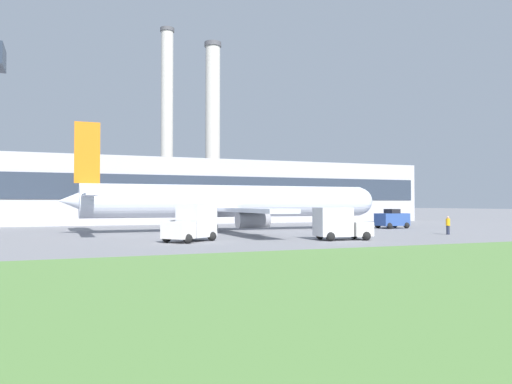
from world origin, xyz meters
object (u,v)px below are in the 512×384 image
(airplane, at_px, (229,202))
(pushback_tug, at_px, (392,219))
(baggage_truck, at_px, (339,224))
(ground_crew_person, at_px, (448,225))
(fuel_truck, at_px, (192,224))

(airplane, bearing_deg, pushback_tug, -5.80)
(pushback_tug, relative_size, baggage_truck, 0.84)
(airplane, height_order, baggage_truck, airplane)
(pushback_tug, height_order, ground_crew_person, pushback_tug)
(pushback_tug, bearing_deg, ground_crew_person, -102.02)
(pushback_tug, distance_m, ground_crew_person, 11.65)
(fuel_truck, bearing_deg, ground_crew_person, -1.83)
(airplane, relative_size, ground_crew_person, 20.11)
(pushback_tug, bearing_deg, fuel_truck, -158.01)
(baggage_truck, bearing_deg, airplane, 103.79)
(baggage_truck, bearing_deg, fuel_truck, 165.41)
(airplane, xyz_separation_m, pushback_tug, (19.10, -1.94, -2.01))
(pushback_tug, relative_size, fuel_truck, 0.81)
(pushback_tug, distance_m, fuel_truck, 28.40)
(pushback_tug, bearing_deg, baggage_truck, -138.57)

